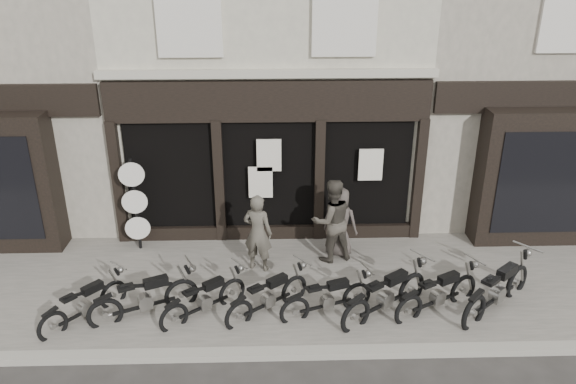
{
  "coord_description": "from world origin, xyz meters",
  "views": [
    {
      "loc": [
        0.09,
        -9.03,
        6.48
      ],
      "look_at": [
        0.39,
        1.6,
        1.87
      ],
      "focal_mm": 35.0,
      "sensor_mm": 36.0,
      "label": 1
    }
  ],
  "objects_px": {
    "motorcycle_6": "(438,296)",
    "motorcycle_0": "(85,307)",
    "motorcycle_4": "(327,301)",
    "motorcycle_5": "(386,298)",
    "advert_sign_post": "(136,209)",
    "motorcycle_3": "(268,299)",
    "man_right": "(340,222)",
    "motorcycle_1": "(145,301)",
    "man_left": "(258,233)",
    "motorcycle_7": "(497,293)",
    "man_centre": "(332,220)",
    "motorcycle_2": "(205,302)"
  },
  "relations": [
    {
      "from": "motorcycle_6",
      "to": "motorcycle_0",
      "type": "bearing_deg",
      "value": 152.6
    },
    {
      "from": "motorcycle_4",
      "to": "motorcycle_5",
      "type": "bearing_deg",
      "value": -22.66
    },
    {
      "from": "motorcycle_0",
      "to": "advert_sign_post",
      "type": "xyz_separation_m",
      "value": [
        0.44,
        2.64,
        0.77
      ]
    },
    {
      "from": "motorcycle_3",
      "to": "motorcycle_6",
      "type": "bearing_deg",
      "value": -38.75
    },
    {
      "from": "motorcycle_4",
      "to": "man_right",
      "type": "relative_size",
      "value": 1.13
    },
    {
      "from": "motorcycle_1",
      "to": "motorcycle_4",
      "type": "bearing_deg",
      "value": -25.79
    },
    {
      "from": "motorcycle_4",
      "to": "motorcycle_6",
      "type": "distance_m",
      "value": 2.12
    },
    {
      "from": "motorcycle_6",
      "to": "man_left",
      "type": "relative_size",
      "value": 1.08
    },
    {
      "from": "motorcycle_7",
      "to": "advert_sign_post",
      "type": "bearing_deg",
      "value": 120.97
    },
    {
      "from": "man_left",
      "to": "advert_sign_post",
      "type": "distance_m",
      "value": 2.92
    },
    {
      "from": "motorcycle_1",
      "to": "motorcycle_5",
      "type": "distance_m",
      "value": 4.53
    },
    {
      "from": "man_right",
      "to": "motorcycle_0",
      "type": "bearing_deg",
      "value": 46.37
    },
    {
      "from": "man_centre",
      "to": "motorcycle_1",
      "type": "bearing_deg",
      "value": 10.14
    },
    {
      "from": "motorcycle_4",
      "to": "motorcycle_5",
      "type": "xyz_separation_m",
      "value": [
        1.1,
        -0.04,
        0.06
      ]
    },
    {
      "from": "motorcycle_5",
      "to": "man_right",
      "type": "relative_size",
      "value": 1.2
    },
    {
      "from": "motorcycle_6",
      "to": "man_left",
      "type": "bearing_deg",
      "value": 127.2
    },
    {
      "from": "man_centre",
      "to": "motorcycle_0",
      "type": "bearing_deg",
      "value": 5.43
    },
    {
      "from": "motorcycle_4",
      "to": "man_right",
      "type": "xyz_separation_m",
      "value": [
        0.47,
        2.2,
        0.56
      ]
    },
    {
      "from": "motorcycle_2",
      "to": "man_centre",
      "type": "xyz_separation_m",
      "value": [
        2.58,
        1.97,
        0.71
      ]
    },
    {
      "from": "motorcycle_2",
      "to": "motorcycle_3",
      "type": "distance_m",
      "value": 1.2
    },
    {
      "from": "motorcycle_0",
      "to": "man_right",
      "type": "bearing_deg",
      "value": -25.57
    },
    {
      "from": "motorcycle_7",
      "to": "advert_sign_post",
      "type": "height_order",
      "value": "advert_sign_post"
    },
    {
      "from": "motorcycle_4",
      "to": "advert_sign_post",
      "type": "height_order",
      "value": "advert_sign_post"
    },
    {
      "from": "motorcycle_7",
      "to": "man_centre",
      "type": "bearing_deg",
      "value": 107.06
    },
    {
      "from": "motorcycle_3",
      "to": "man_left",
      "type": "height_order",
      "value": "man_left"
    },
    {
      "from": "motorcycle_3",
      "to": "motorcycle_5",
      "type": "height_order",
      "value": "motorcycle_5"
    },
    {
      "from": "motorcycle_0",
      "to": "motorcycle_5",
      "type": "xyz_separation_m",
      "value": [
        5.64,
        0.02,
        0.06
      ]
    },
    {
      "from": "motorcycle_0",
      "to": "motorcycle_7",
      "type": "bearing_deg",
      "value": -49.0
    },
    {
      "from": "motorcycle_0",
      "to": "advert_sign_post",
      "type": "height_order",
      "value": "advert_sign_post"
    },
    {
      "from": "motorcycle_6",
      "to": "man_centre",
      "type": "height_order",
      "value": "man_centre"
    },
    {
      "from": "motorcycle_3",
      "to": "man_right",
      "type": "height_order",
      "value": "man_right"
    },
    {
      "from": "motorcycle_6",
      "to": "advert_sign_post",
      "type": "xyz_separation_m",
      "value": [
        -6.21,
        2.54,
        0.74
      ]
    },
    {
      "from": "man_centre",
      "to": "motorcycle_7",
      "type": "bearing_deg",
      "value": 129.33
    },
    {
      "from": "man_centre",
      "to": "man_right",
      "type": "bearing_deg",
      "value": -154.26
    },
    {
      "from": "motorcycle_2",
      "to": "man_right",
      "type": "bearing_deg",
      "value": -1.03
    },
    {
      "from": "motorcycle_1",
      "to": "man_centre",
      "type": "height_order",
      "value": "man_centre"
    },
    {
      "from": "motorcycle_7",
      "to": "man_right",
      "type": "bearing_deg",
      "value": 102.53
    },
    {
      "from": "motorcycle_0",
      "to": "man_right",
      "type": "xyz_separation_m",
      "value": [
        5.0,
        2.26,
        0.56
      ]
    },
    {
      "from": "advert_sign_post",
      "to": "motorcycle_1",
      "type": "bearing_deg",
      "value": -85.11
    },
    {
      "from": "man_left",
      "to": "man_centre",
      "type": "bearing_deg",
      "value": -147.54
    },
    {
      "from": "motorcycle_0",
      "to": "motorcycle_3",
      "type": "height_order",
      "value": "motorcycle_3"
    },
    {
      "from": "motorcycle_5",
      "to": "man_right",
      "type": "height_order",
      "value": "man_right"
    },
    {
      "from": "motorcycle_1",
      "to": "motorcycle_7",
      "type": "xyz_separation_m",
      "value": [
        6.7,
        0.01,
        0.04
      ]
    },
    {
      "from": "motorcycle_7",
      "to": "motorcycle_3",
      "type": "bearing_deg",
      "value": 139.65
    },
    {
      "from": "motorcycle_5",
      "to": "motorcycle_3",
      "type": "bearing_deg",
      "value": 141.42
    },
    {
      "from": "motorcycle_7",
      "to": "man_right",
      "type": "distance_m",
      "value": 3.56
    },
    {
      "from": "motorcycle_0",
      "to": "motorcycle_6",
      "type": "relative_size",
      "value": 0.83
    },
    {
      "from": "motorcycle_5",
      "to": "advert_sign_post",
      "type": "height_order",
      "value": "advert_sign_post"
    },
    {
      "from": "motorcycle_5",
      "to": "motorcycle_6",
      "type": "distance_m",
      "value": 1.02
    },
    {
      "from": "advert_sign_post",
      "to": "man_right",
      "type": "bearing_deg",
      "value": -14.48
    }
  ]
}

